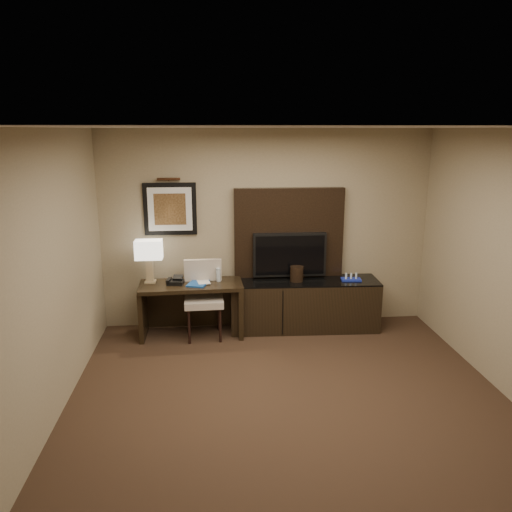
{
  "coord_description": "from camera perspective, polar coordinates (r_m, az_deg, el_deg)",
  "views": [
    {
      "loc": [
        -0.74,
        -4.19,
        2.69
      ],
      "look_at": [
        -0.21,
        1.8,
        1.15
      ],
      "focal_mm": 35.0,
      "sensor_mm": 36.0,
      "label": 1
    }
  ],
  "objects": [
    {
      "name": "credenza",
      "position": [
        6.92,
        5.52,
        -5.52
      ],
      "size": [
        2.02,
        0.62,
        0.69
      ],
      "primitive_type": "cube",
      "rotation": [
        0.0,
        0.0,
        -0.03
      ],
      "color": "black",
      "rests_on": "floor"
    },
    {
      "name": "blue_folder",
      "position": [
        6.56,
        -6.63,
        -3.13
      ],
      "size": [
        0.31,
        0.37,
        0.02
      ],
      "primitive_type": "cube",
      "rotation": [
        0.0,
        0.0,
        -0.29
      ],
      "color": "#174795",
      "rests_on": "desk"
    },
    {
      "name": "ceiling",
      "position": [
        4.26,
        5.11,
        14.44
      ],
      "size": [
        4.5,
        5.0,
        0.01
      ],
      "primitive_type": "cube",
      "color": "silver",
      "rests_on": "wall_back"
    },
    {
      "name": "floor",
      "position": [
        5.04,
        4.39,
        -18.01
      ],
      "size": [
        4.5,
        5.0,
        0.01
      ],
      "primitive_type": "cube",
      "color": "#2F1F15",
      "rests_on": "ground"
    },
    {
      "name": "artwork",
      "position": [
        6.78,
        -9.79,
        5.32
      ],
      "size": [
        0.7,
        0.04,
        0.7
      ],
      "primitive_type": "cube",
      "color": "black",
      "rests_on": "wall_back"
    },
    {
      "name": "desk_chair",
      "position": [
        6.58,
        -5.98,
        -5.0
      ],
      "size": [
        0.52,
        0.59,
        1.04
      ],
      "primitive_type": null,
      "rotation": [
        0.0,
        0.0,
        0.03
      ],
      "color": "beige",
      "rests_on": "floor"
    },
    {
      "name": "ice_bucket",
      "position": [
        6.75,
        4.67,
        -2.03
      ],
      "size": [
        0.2,
        0.2,
        0.2
      ],
      "primitive_type": "cylinder",
      "rotation": [
        0.0,
        0.0,
        -0.12
      ],
      "color": "black",
      "rests_on": "credenza"
    },
    {
      "name": "tv_wall_panel",
      "position": [
        6.86,
        3.76,
        2.38
      ],
      "size": [
        1.5,
        0.12,
        1.3
      ],
      "primitive_type": "cube",
      "color": "black",
      "rests_on": "wall_back"
    },
    {
      "name": "desk",
      "position": [
        6.72,
        -7.34,
        -6.07
      ],
      "size": [
        1.36,
        0.63,
        0.72
      ],
      "primitive_type": "cube",
      "rotation": [
        0.0,
        0.0,
        0.04
      ],
      "color": "black",
      "rests_on": "floor"
    },
    {
      "name": "water_bottle",
      "position": [
        6.64,
        -4.32,
        -2.14
      ],
      "size": [
        0.07,
        0.07,
        0.18
      ],
      "primitive_type": "cylinder",
      "rotation": [
        0.0,
        0.0,
        -0.14
      ],
      "color": "silver",
      "rests_on": "desk"
    },
    {
      "name": "desk_phone",
      "position": [
        6.6,
        -9.19,
        -2.75
      ],
      "size": [
        0.23,
        0.21,
        0.1
      ],
      "primitive_type": null,
      "rotation": [
        0.0,
        0.0,
        -0.14
      ],
      "color": "black",
      "rests_on": "desk"
    },
    {
      "name": "picture_light",
      "position": [
        6.69,
        -9.96,
        8.65
      ],
      "size": [
        0.04,
        0.04,
        0.3
      ],
      "primitive_type": "cylinder",
      "color": "#432615",
      "rests_on": "wall_back"
    },
    {
      "name": "minibar_tray",
      "position": [
        6.9,
        10.82,
        -2.33
      ],
      "size": [
        0.28,
        0.19,
        0.1
      ],
      "primitive_type": null,
      "rotation": [
        0.0,
        0.0,
        -0.1
      ],
      "color": "#1829A0",
      "rests_on": "credenza"
    },
    {
      "name": "tv",
      "position": [
        6.82,
        3.86,
        0.15
      ],
      "size": [
        1.0,
        0.08,
        0.6
      ],
      "primitive_type": "cube",
      "color": "black",
      "rests_on": "tv_wall_panel"
    },
    {
      "name": "table_lamp",
      "position": [
        6.68,
        -12.08,
        -0.84
      ],
      "size": [
        0.35,
        0.24,
        0.52
      ],
      "primitive_type": null,
      "rotation": [
        0.0,
        0.0,
        0.21
      ],
      "color": "tan",
      "rests_on": "desk"
    },
    {
      "name": "wall_front",
      "position": [
        2.28,
        16.16,
        -22.2
      ],
      "size": [
        4.5,
        0.01,
        2.7
      ],
      "primitive_type": "cube",
      "color": "gray",
      "rests_on": "floor"
    },
    {
      "name": "wall_left",
      "position": [
        4.65,
        -23.79,
        -3.64
      ],
      "size": [
        0.01,
        5.0,
        2.7
      ],
      "primitive_type": "cube",
      "color": "gray",
      "rests_on": "floor"
    },
    {
      "name": "book",
      "position": [
        6.56,
        -6.75,
        -2.25
      ],
      "size": [
        0.16,
        0.05,
        0.22
      ],
      "primitive_type": "imported",
      "rotation": [
        0.0,
        0.0,
        0.18
      ],
      "color": "#BEAA95",
      "rests_on": "desk"
    },
    {
      "name": "wall_back",
      "position": [
        6.87,
        1.22,
        3.1
      ],
      "size": [
        4.5,
        0.01,
        2.7
      ],
      "primitive_type": "cube",
      "color": "gray",
      "rests_on": "floor"
    }
  ]
}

